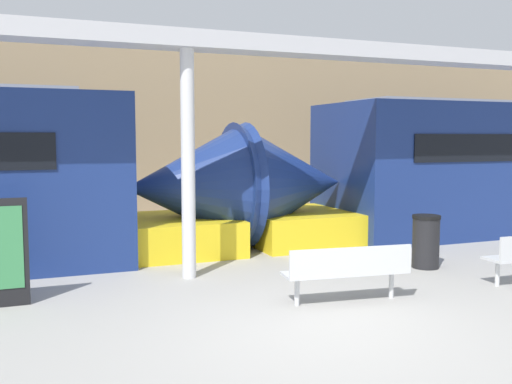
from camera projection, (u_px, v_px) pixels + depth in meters
ground_plane at (316, 331)px, 6.83m from camera, size 60.00×60.00×0.00m
station_wall at (146, 131)px, 16.51m from camera, size 56.00×0.20×5.00m
train_left at (510, 169)px, 14.71m from camera, size 14.98×2.93×3.20m
bench_near at (348, 269)px, 7.93m from camera, size 1.84×0.63×0.81m
trash_bin at (426, 241)px, 10.12m from camera, size 0.50×0.50×0.94m
support_column_near at (188, 165)px, 9.26m from camera, size 0.23×0.23×3.72m
canopy_beam at (187, 40)px, 9.08m from camera, size 28.00×0.60×0.28m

